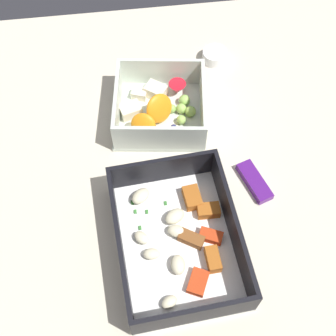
{
  "coord_description": "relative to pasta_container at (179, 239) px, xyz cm",
  "views": [
    {
      "loc": [
        32.37,
        -4.42,
        61.35
      ],
      "look_at": [
        -1.87,
        0.04,
        4.0
      ],
      "focal_mm": 48.13,
      "sensor_mm": 36.0,
      "label": 1
    }
  ],
  "objects": [
    {
      "name": "paper_cup_liner",
      "position": [
        -33.91,
        11.36,
        -0.77
      ],
      "size": [
        4.39,
        4.39,
        1.98
      ],
      "primitive_type": "cylinder",
      "color": "white",
      "rests_on": "table_surface"
    },
    {
      "name": "candy_bar",
      "position": [
        -8.02,
        12.65,
        -1.17
      ],
      "size": [
        7.4,
        4.43,
        1.2
      ],
      "primitive_type": "cube",
      "rotation": [
        0.0,
        0.0,
        0.31
      ],
      "color": "#51197A",
      "rests_on": "table_surface"
    },
    {
      "name": "fruit_bowl",
      "position": [
        -22.66,
        0.21,
        0.3
      ],
      "size": [
        16.05,
        16.11,
        5.95
      ],
      "rotation": [
        0.0,
        0.0,
        -0.14
      ],
      "color": "silver",
      "rests_on": "table_surface"
    },
    {
      "name": "pasta_container",
      "position": [
        0.0,
        0.0,
        0.0
      ],
      "size": [
        22.71,
        17.46,
        5.88
      ],
      "rotation": [
        0.0,
        0.0,
        0.07
      ],
      "color": "white",
      "rests_on": "table_surface"
    },
    {
      "name": "table_surface",
      "position": [
        -9.34,
        -0.04,
        -2.77
      ],
      "size": [
        80.0,
        80.0,
        2.0
      ],
      "primitive_type": "cube",
      "color": "beige",
      "rests_on": "ground"
    }
  ]
}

